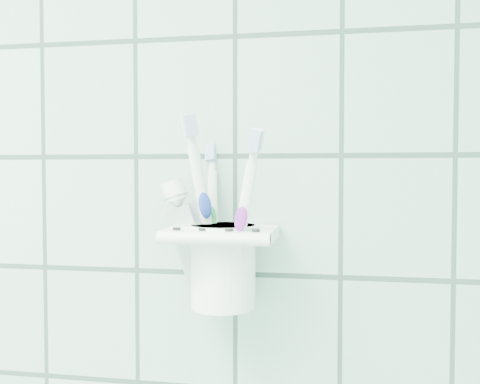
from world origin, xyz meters
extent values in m
cube|color=white|center=(0.63, 1.19, 1.30)|extent=(0.05, 0.02, 0.03)
cube|color=white|center=(0.63, 1.15, 1.31)|extent=(0.12, 0.09, 0.01)
cylinder|color=white|center=(0.63, 1.10, 1.31)|extent=(0.12, 0.01, 0.01)
cylinder|color=black|center=(0.59, 1.12, 1.31)|extent=(0.01, 0.01, 0.00)
cylinder|color=black|center=(0.62, 1.12, 1.31)|extent=(0.01, 0.01, 0.00)
cylinder|color=black|center=(0.65, 1.12, 1.31)|extent=(0.01, 0.01, 0.00)
cylinder|color=black|center=(0.68, 1.12, 1.31)|extent=(0.01, 0.01, 0.00)
cylinder|color=white|center=(0.63, 1.16, 1.27)|extent=(0.07, 0.07, 0.10)
cylinder|color=white|center=(0.63, 1.16, 1.31)|extent=(0.08, 0.08, 0.01)
cylinder|color=black|center=(0.63, 1.16, 1.31)|extent=(0.07, 0.07, 0.00)
cylinder|color=white|center=(0.63, 1.17, 1.32)|extent=(0.05, 0.04, 0.18)
cylinder|color=white|center=(0.63, 1.17, 1.42)|extent=(0.02, 0.02, 0.03)
cube|color=silver|center=(0.63, 1.17, 1.43)|extent=(0.02, 0.02, 0.03)
cube|color=white|center=(0.63, 1.17, 1.43)|extent=(0.02, 0.01, 0.03)
ellipsoid|color=#1E38A5|center=(0.63, 1.17, 1.34)|extent=(0.02, 0.02, 0.03)
cylinder|color=white|center=(0.62, 1.15, 1.31)|extent=(0.03, 0.06, 0.15)
cylinder|color=white|center=(0.62, 1.15, 1.39)|extent=(0.01, 0.02, 0.02)
cube|color=silver|center=(0.62, 1.14, 1.41)|extent=(0.01, 0.02, 0.02)
cube|color=white|center=(0.62, 1.15, 1.41)|extent=(0.01, 0.01, 0.02)
ellipsoid|color=green|center=(0.62, 1.14, 1.33)|extent=(0.02, 0.02, 0.03)
cylinder|color=white|center=(0.64, 1.14, 1.31)|extent=(0.05, 0.05, 0.16)
cylinder|color=white|center=(0.64, 1.14, 1.40)|extent=(0.01, 0.01, 0.02)
cube|color=silver|center=(0.64, 1.14, 1.42)|extent=(0.02, 0.01, 0.03)
cube|color=white|center=(0.64, 1.14, 1.42)|extent=(0.02, 0.01, 0.03)
ellipsoid|color=purple|center=(0.64, 1.14, 1.33)|extent=(0.02, 0.01, 0.03)
cube|color=silver|center=(0.62, 1.16, 1.29)|extent=(0.07, 0.03, 0.12)
cube|color=silver|center=(0.62, 1.16, 1.23)|extent=(0.04, 0.02, 0.02)
cone|color=silver|center=(0.62, 1.16, 1.35)|extent=(0.04, 0.04, 0.03)
cylinder|color=white|center=(0.62, 1.16, 1.36)|extent=(0.04, 0.04, 0.03)
camera|label=1|loc=(0.76, 0.56, 1.38)|focal=40.00mm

